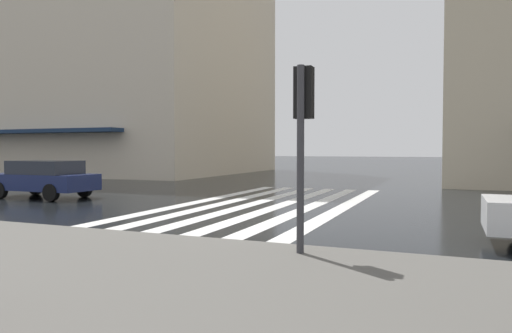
# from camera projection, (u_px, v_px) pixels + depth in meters

# --- Properties ---
(ground_plane) EXTENTS (220.00, 220.00, 0.00)m
(ground_plane) POSITION_uv_depth(u_px,v_px,m) (249.00, 222.00, 12.04)
(ground_plane) COLOR black
(zebra_crossing) EXTENTS (13.00, 5.50, 0.01)m
(zebra_crossing) POSITION_uv_depth(u_px,v_px,m) (271.00, 203.00, 16.08)
(zebra_crossing) COLOR silver
(zebra_crossing) RESTS_ON ground_plane
(haussmann_block_mid) EXTENTS (18.15, 23.58, 23.22)m
(haussmann_block_mid) POSITION_uv_depth(u_px,v_px,m) (106.00, 34.00, 39.25)
(haussmann_block_mid) COLOR beige
(haussmann_block_mid) RESTS_ON ground_plane
(traffic_signal_post) EXTENTS (0.44, 0.30, 3.04)m
(traffic_signal_post) POSITION_uv_depth(u_px,v_px,m) (303.00, 118.00, 7.76)
(traffic_signal_post) COLOR #333338
(traffic_signal_post) RESTS_ON sidewalk_pavement
(car_navy) EXTENTS (1.85, 4.10, 1.41)m
(car_navy) POSITION_uv_depth(u_px,v_px,m) (43.00, 178.00, 17.92)
(car_navy) COLOR navy
(car_navy) RESTS_ON ground_plane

